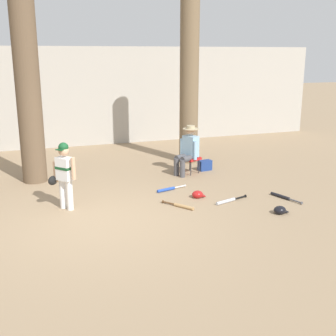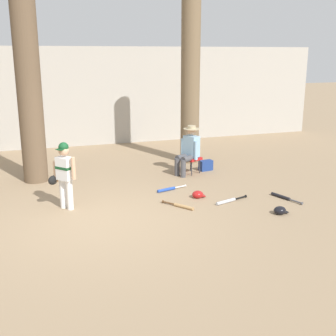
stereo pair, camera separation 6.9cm
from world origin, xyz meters
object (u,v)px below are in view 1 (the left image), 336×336
young_ballplayer (64,172)px  seated_spectator (188,149)px  folding_stool (190,159)px  handbag_beside_stool (205,165)px  batting_helmet_black (280,210)px  batting_helmet_red (198,194)px  bat_black_composite (282,197)px  tree_behind_spectator (189,95)px  tree_near_player (28,90)px  bat_wood_tan (181,206)px  bat_aluminum_silver (228,201)px  bat_blue_youth (168,189)px

young_ballplayer → seated_spectator: bearing=25.9°
folding_stool → handbag_beside_stool: 0.53m
batting_helmet_black → batting_helmet_red: (-1.09, 1.36, 0.00)m
handbag_beside_stool → batting_helmet_black: 3.31m
bat_black_composite → tree_behind_spectator: bearing=100.2°
tree_near_player → bat_wood_tan: 4.36m
seated_spectator → tree_behind_spectator: bearing=67.3°
folding_stool → handbag_beside_stool: folding_stool is taller
seated_spectator → bat_aluminum_silver: 2.32m
bat_aluminum_silver → batting_helmet_red: (-0.46, 0.47, 0.04)m
handbag_beside_stool → bat_aluminum_silver: handbag_beside_stool is taller
bat_black_composite → batting_helmet_red: batting_helmet_red is taller
young_ballplayer → seated_spectator: 3.49m
tree_behind_spectator → handbag_beside_stool: (0.04, -1.03, -1.70)m
folding_stool → seated_spectator: (-0.09, -0.04, 0.28)m
handbag_beside_stool → batting_helmet_red: size_ratio=1.22×
young_ballplayer → batting_helmet_red: (2.65, -0.24, -0.68)m
seated_spectator → batting_helmet_red: size_ratio=4.32×
tree_near_player → batting_helmet_red: bearing=-37.4°
bat_black_composite → batting_helmet_black: batting_helmet_black is taller
bat_blue_youth → bat_black_composite: bearing=-31.8°
handbag_beside_stool → bat_wood_tan: (-1.57, -2.38, -0.10)m
batting_helmet_black → folding_stool: bearing=99.1°
tree_behind_spectator → bat_blue_youth: size_ratio=6.08×
bat_blue_youth → batting_helmet_red: batting_helmet_red is taller
bat_blue_youth → batting_helmet_black: (1.50, -2.02, 0.04)m
tree_behind_spectator → young_ballplayer: (-3.64, -2.73, -1.09)m
bat_blue_youth → bat_aluminum_silver: bearing=-51.9°
seated_spectator → bat_black_composite: size_ratio=1.58×
bat_aluminum_silver → bat_wood_tan: 1.00m
bat_blue_youth → batting_helmet_black: size_ratio=2.66×
bat_black_composite → bat_wood_tan: same height
seated_spectator → handbag_beside_stool: 0.77m
folding_stool → handbag_beside_stool: bearing=16.3°
bat_blue_youth → batting_helmet_red: size_ratio=2.64×
seated_spectator → bat_blue_youth: seated_spectator is taller
tree_behind_spectator → bat_black_composite: size_ratio=5.86×
young_ballplayer → bat_black_composite: (4.29, -0.86, -0.71)m
young_ballplayer → bat_wood_tan: 2.34m
handbag_beside_stool → tree_behind_spectator: bearing=92.4°
handbag_beside_stool → bat_black_composite: handbag_beside_stool is taller
handbag_beside_stool → batting_helmet_black: size_ratio=1.23×
bat_blue_youth → batting_helmet_black: batting_helmet_black is taller
bat_blue_youth → batting_helmet_black: 2.52m
young_ballplayer → tree_near_player: bearing=102.1°
bat_aluminum_silver → seated_spectator: bearing=89.4°
tree_behind_spectator → bat_aluminum_silver: (-0.53, -3.44, -1.80)m
handbag_beside_stool → bat_aluminum_silver: 2.48m
bat_wood_tan → handbag_beside_stool: bearing=56.6°
bat_aluminum_silver → bat_blue_youth: (-0.88, 1.12, 0.00)m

